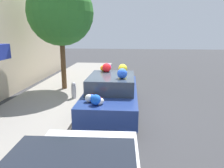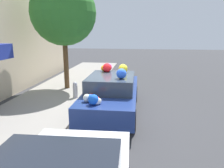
# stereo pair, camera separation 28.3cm
# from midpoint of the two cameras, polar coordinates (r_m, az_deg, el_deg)

# --- Properties ---
(ground_plane) EXTENTS (60.00, 60.00, 0.00)m
(ground_plane) POSITION_cam_midpoint_polar(r_m,az_deg,el_deg) (8.11, 0.67, -7.41)
(ground_plane) COLOR #38383A
(sidewalk_curb) EXTENTS (24.00, 3.20, 0.12)m
(sidewalk_curb) POSITION_cam_midpoint_polar(r_m,az_deg,el_deg) (8.81, -17.13, -5.89)
(sidewalk_curb) COLOR gray
(sidewalk_curb) RESTS_ON ground
(street_tree) EXTENTS (3.08, 3.08, 5.18)m
(street_tree) POSITION_cam_midpoint_polar(r_m,az_deg,el_deg) (10.95, -11.80, 17.74)
(street_tree) COLOR brown
(street_tree) RESTS_ON sidewalk_curb
(fire_hydrant) EXTENTS (0.20, 0.20, 0.70)m
(fire_hydrant) POSITION_cam_midpoint_polar(r_m,az_deg,el_deg) (9.48, -8.74, -1.50)
(fire_hydrant) COLOR #B2B2B7
(fire_hydrant) RESTS_ON sidewalk_curb
(art_car) EXTENTS (4.58, 1.82, 1.75)m
(art_car) POSITION_cam_midpoint_polar(r_m,az_deg,el_deg) (7.81, 0.97, -2.34)
(art_car) COLOR navy
(art_car) RESTS_ON ground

